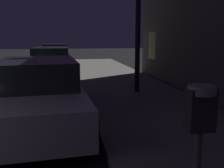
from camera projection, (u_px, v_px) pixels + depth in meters
name	position (u px, v px, depth m)	size (l,w,h in m)	color
parking_meter	(199.00, 135.00, 1.77)	(0.19, 0.19, 1.43)	#59595B
car_silver	(39.00, 93.00, 5.53)	(2.18, 4.68, 1.43)	#B7B7BF
car_green	(52.00, 63.00, 11.83)	(2.07, 4.39, 1.43)	#19592D
car_red	(55.00, 54.00, 17.67)	(2.05, 4.51, 1.43)	maroon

